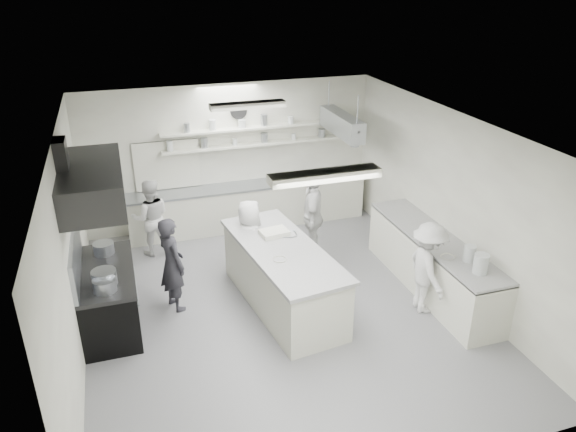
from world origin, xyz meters
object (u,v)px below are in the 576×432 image
object	(u,v)px
back_counter	(249,206)
right_counter	(432,264)
stove	(110,299)
prep_island	(283,278)
cook_back	(151,218)
cook_stove	(172,264)

from	to	relation	value
back_counter	right_counter	world-z (taller)	right_counter
stove	prep_island	world-z (taller)	prep_island
prep_island	cook_back	bearing A→B (deg)	119.26
back_counter	prep_island	size ratio (longest dim) A/B	1.84
stove	back_counter	size ratio (longest dim) A/B	0.36
back_counter	cook_back	bearing A→B (deg)	-162.75
stove	cook_stove	world-z (taller)	cook_stove
stove	right_counter	size ratio (longest dim) A/B	0.55
back_counter	cook_stove	bearing A→B (deg)	-125.91
right_counter	cook_back	world-z (taller)	cook_back
prep_island	cook_stove	bearing A→B (deg)	156.86
stove	back_counter	world-z (taller)	back_counter
right_counter	back_counter	bearing A→B (deg)	124.65
cook_back	cook_stove	bearing A→B (deg)	95.99
back_counter	cook_stove	distance (m)	3.26
prep_island	cook_back	world-z (taller)	cook_back
cook_stove	prep_island	bearing A→B (deg)	-127.00
cook_stove	cook_back	size ratio (longest dim) A/B	1.05
stove	cook_stove	distance (m)	1.07
stove	right_counter	distance (m)	5.28
prep_island	cook_back	size ratio (longest dim) A/B	1.80
back_counter	cook_stove	size ratio (longest dim) A/B	3.14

